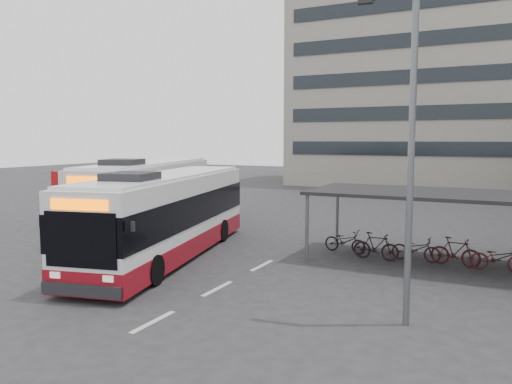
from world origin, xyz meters
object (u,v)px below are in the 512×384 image
at_px(pedestrian, 74,226).
at_px(bus_main, 168,216).
at_px(lamp_post, 407,139).
at_px(bus_teal, 150,194).

bearing_deg(pedestrian, bus_main, -88.67).
bearing_deg(pedestrian, lamp_post, -100.31).
relative_size(bus_teal, lamp_post, 1.58).
distance_m(bus_main, pedestrian, 4.99).
distance_m(bus_teal, pedestrian, 4.80).
bearing_deg(lamp_post, bus_main, 153.20).
height_order(bus_teal, lamp_post, lamp_post).
bearing_deg(bus_main, pedestrian, 165.46).
bearing_deg(pedestrian, bus_teal, 0.37).
height_order(bus_main, pedestrian, bus_main).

